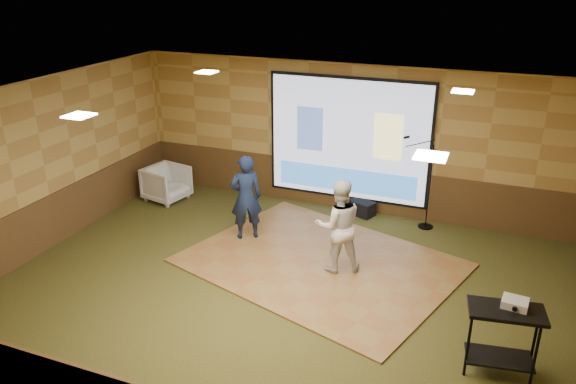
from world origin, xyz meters
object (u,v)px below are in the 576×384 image
at_px(player_left, 246,197).
at_px(player_right, 338,226).
at_px(duffel_bag, 362,208).
at_px(av_table, 504,329).
at_px(banquet_chair, 167,183).
at_px(mic_stand, 425,203).
at_px(projector_screen, 348,141).
at_px(projector, 515,303).
at_px(dance_floor, 320,263).

bearing_deg(player_left, player_right, 129.92).
bearing_deg(player_right, duffel_bag, -113.98).
height_order(av_table, banquet_chair, av_table).
xyz_separation_m(av_table, banquet_chair, (-6.91, 3.26, -0.28)).
bearing_deg(mic_stand, av_table, -50.83).
bearing_deg(projector_screen, duffel_bag, -24.64).
relative_size(player_left, projector, 5.36).
distance_m(player_right, duffel_bag, 2.43).
bearing_deg(mic_stand, projector, -49.34).
bearing_deg(projector, av_table, -122.96).
xyz_separation_m(projector, duffel_bag, (-2.86, 3.93, -0.84)).
bearing_deg(mic_stand, projector_screen, -172.11).
bearing_deg(banquet_chair, player_right, -98.18).
xyz_separation_m(projector, banquet_chair, (-6.98, 3.16, -0.61)).
distance_m(av_table, mic_stand, 4.22).
bearing_deg(av_table, mic_stand, 111.38).
height_order(projector_screen, dance_floor, projector_screen).
height_order(mic_stand, duffel_bag, mic_stand).
height_order(projector_screen, banquet_chair, projector_screen).
distance_m(projector_screen, projector, 5.28).
distance_m(dance_floor, duffel_bag, 2.22).
xyz_separation_m(projector_screen, banquet_chair, (-3.72, -0.96, -1.10)).
bearing_deg(duffel_bag, projector_screen, 155.36).
relative_size(av_table, duffel_bag, 1.98).
xyz_separation_m(dance_floor, duffel_bag, (0.15, 2.21, 0.13)).
bearing_deg(av_table, banquet_chair, 154.72).
distance_m(player_left, player_right, 1.98).
height_order(player_left, duffel_bag, player_left).
bearing_deg(player_left, banquet_chair, -58.12).
bearing_deg(av_table, dance_floor, 148.22).
bearing_deg(av_table, player_left, 153.75).
height_order(dance_floor, projector, projector).
height_order(projector, banquet_chair, projector).
distance_m(projector_screen, dance_floor, 2.82).
distance_m(player_right, av_table, 3.12).
distance_m(player_left, projector, 5.06).
relative_size(projector_screen, banquet_chair, 4.02).
bearing_deg(player_right, dance_floor, -47.84).
height_order(projector_screen, projector, projector_screen).
bearing_deg(duffel_bag, player_left, -133.77).
xyz_separation_m(player_right, av_table, (2.60, -1.70, -0.17)).
bearing_deg(dance_floor, mic_stand, 56.60).
bearing_deg(av_table, player_right, 146.87).
xyz_separation_m(player_right, duffel_bag, (-0.17, 2.33, -0.68)).
distance_m(player_right, banquet_chair, 4.60).
bearing_deg(av_table, projector, 50.95).
bearing_deg(projector_screen, mic_stand, -9.89).
distance_m(dance_floor, player_left, 1.82).
relative_size(mic_stand, banquet_chair, 2.19).
bearing_deg(duffel_bag, player_right, -85.75).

